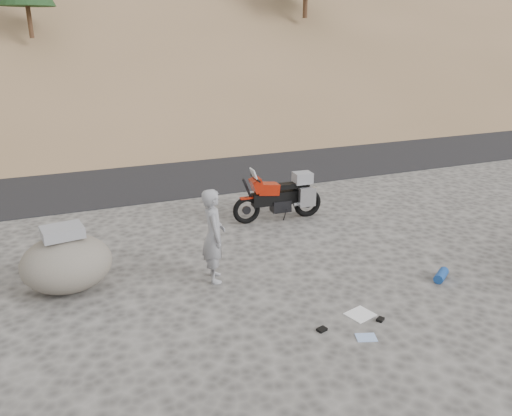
{
  "coord_description": "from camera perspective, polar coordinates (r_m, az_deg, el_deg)",
  "views": [
    {
      "loc": [
        -3.64,
        -7.52,
        4.43
      ],
      "look_at": [
        -0.0,
        1.45,
        1.0
      ],
      "focal_mm": 35.0,
      "sensor_mm": 36.0,
      "label": 1
    }
  ],
  "objects": [
    {
      "name": "gear_blue_cloth",
      "position": [
        8.07,
        12.47,
        -14.24
      ],
      "size": [
        0.36,
        0.31,
        0.01
      ],
      "primitive_type": "cube",
      "rotation": [
        0.0,
        0.0,
        -0.33
      ],
      "color": "#93B0E3",
      "rests_on": "ground"
    },
    {
      "name": "motorcycle",
      "position": [
        12.3,
        3.01,
        1.31
      ],
      "size": [
        2.33,
        0.73,
        1.39
      ],
      "rotation": [
        0.0,
        0.0,
        -0.05
      ],
      "color": "black",
      "rests_on": "ground"
    },
    {
      "name": "road",
      "position": [
        17.48,
        -9.38,
        4.58
      ],
      "size": [
        120.0,
        7.0,
        0.05
      ],
      "primitive_type": "cube",
      "color": "black",
      "rests_on": "ground"
    },
    {
      "name": "man",
      "position": [
        9.58,
        -4.71,
        -8.1
      ],
      "size": [
        0.53,
        0.71,
        1.79
      ],
      "primitive_type": "imported",
      "rotation": [
        0.0,
        0.0,
        1.4
      ],
      "color": "gray",
      "rests_on": "ground"
    },
    {
      "name": "boulder",
      "position": [
        9.58,
        -20.82,
        -5.86
      ],
      "size": [
        1.66,
        1.43,
        1.21
      ],
      "rotation": [
        0.0,
        0.0,
        -0.06
      ],
      "color": "#5A544D",
      "rests_on": "ground"
    },
    {
      "name": "gear_white_cloth",
      "position": [
        8.62,
        11.82,
        -11.81
      ],
      "size": [
        0.51,
        0.47,
        0.01
      ],
      "primitive_type": "cube",
      "rotation": [
        0.0,
        0.0,
        0.27
      ],
      "color": "white",
      "rests_on": "ground"
    },
    {
      "name": "gear_blue_mat",
      "position": [
        10.11,
        20.41,
        -7.23
      ],
      "size": [
        0.47,
        0.4,
        0.18
      ],
      "primitive_type": "cylinder",
      "rotation": [
        0.0,
        1.57,
        0.6
      ],
      "color": "navy",
      "rests_on": "ground"
    },
    {
      "name": "gear_glove_a",
      "position": [
        8.11,
        7.54,
        -13.59
      ],
      "size": [
        0.18,
        0.15,
        0.04
      ],
      "primitive_type": "cube",
      "rotation": [
        0.0,
        0.0,
        0.27
      ],
      "color": "black",
      "rests_on": "ground"
    },
    {
      "name": "gear_glove_b",
      "position": [
        8.53,
        14.03,
        -12.25
      ],
      "size": [
        0.16,
        0.15,
        0.04
      ],
      "primitive_type": "cube",
      "rotation": [
        0.0,
        0.0,
        0.55
      ],
      "color": "black",
      "rests_on": "ground"
    },
    {
      "name": "ground",
      "position": [
        9.45,
        3.36,
        -8.46
      ],
      "size": [
        140.0,
        140.0,
        0.0
      ],
      "primitive_type": "plane",
      "color": "#43403D",
      "rests_on": "ground"
    }
  ]
}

